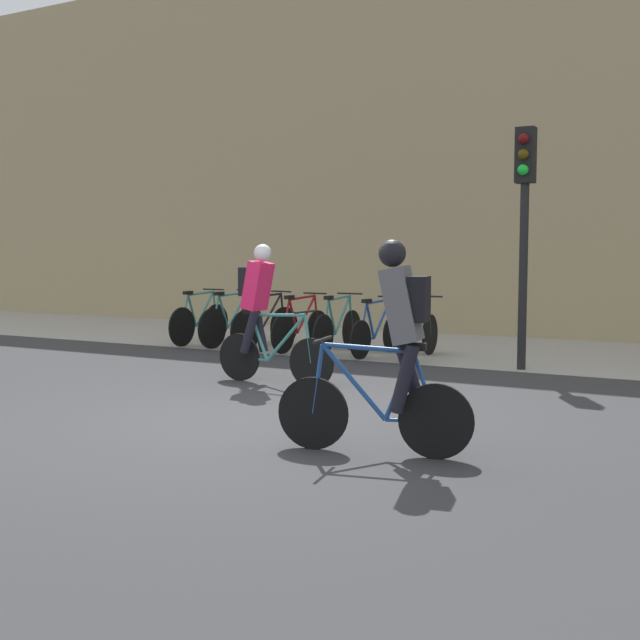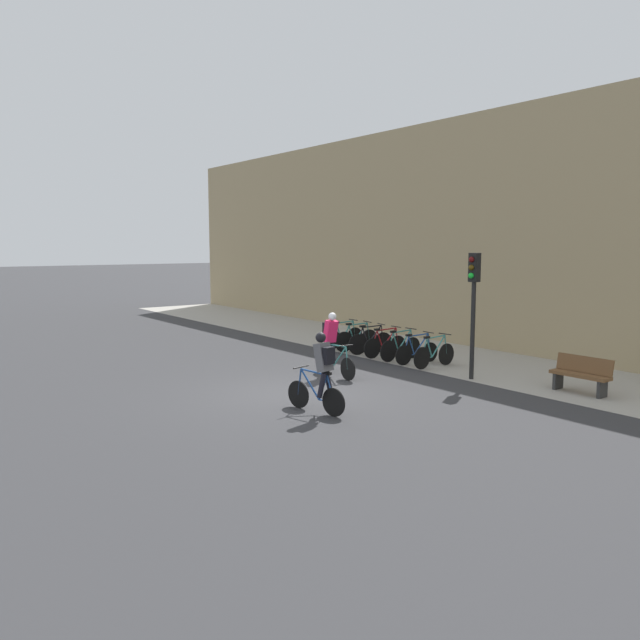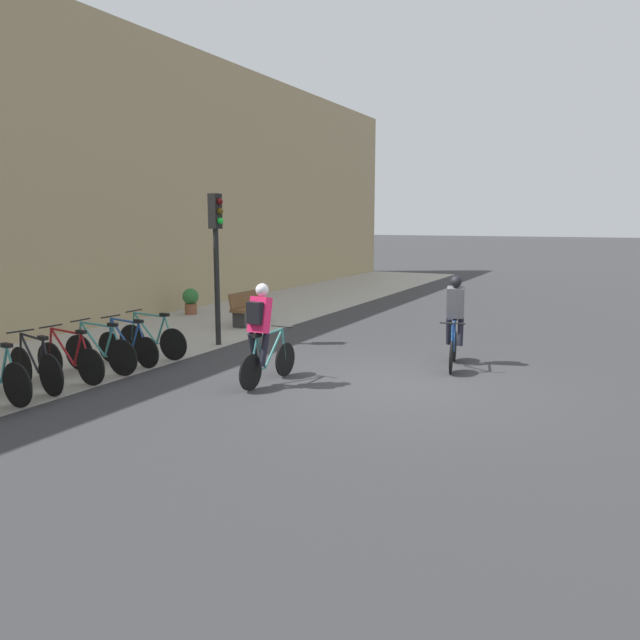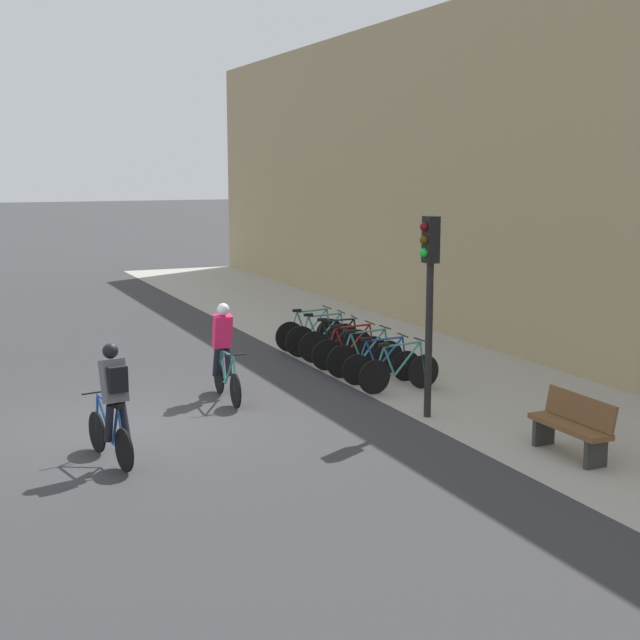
{
  "view_description": "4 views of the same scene",
  "coord_description": "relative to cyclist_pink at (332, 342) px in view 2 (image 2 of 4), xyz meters",
  "views": [
    {
      "loc": [
        4.36,
        -6.4,
        1.64
      ],
      "look_at": [
        -0.98,
        3.37,
        0.7
      ],
      "focal_mm": 45.0,
      "sensor_mm": 36.0,
      "label": 1
    },
    {
      "loc": [
        12.13,
        -8.29,
        3.57
      ],
      "look_at": [
        -1.18,
        1.69,
        1.55
      ],
      "focal_mm": 35.0,
      "sensor_mm": 36.0,
      "label": 2
    },
    {
      "loc": [
        -9.9,
        -3.4,
        2.79
      ],
      "look_at": [
        -0.25,
        1.34,
        1.06
      ],
      "focal_mm": 35.0,
      "sensor_mm": 36.0,
      "label": 3
    },
    {
      "loc": [
        13.97,
        -2.76,
        4.12
      ],
      "look_at": [
        -0.35,
        3.6,
        1.44
      ],
      "focal_mm": 50.0,
      "sensor_mm": 36.0,
      "label": 4
    }
  ],
  "objects": [
    {
      "name": "ground",
      "position": [
        1.08,
        -2.02,
        -0.95
      ],
      "size": [
        200.0,
        200.0,
        0.0
      ],
      "primitive_type": "plane",
      "color": "#333335"
    },
    {
      "name": "kerb_strip",
      "position": [
        1.08,
        4.73,
        -0.94
      ],
      "size": [
        44.0,
        4.5,
        0.01
      ],
      "primitive_type": "cube",
      "color": "#A39E93",
      "rests_on": "ground"
    },
    {
      "name": "building_facade",
      "position": [
        1.08,
        7.28,
        3.07
      ],
      "size": [
        44.0,
        0.6,
        8.04
      ],
      "primitive_type": "cube",
      "color": "tan",
      "rests_on": "ground"
    },
    {
      "name": "cyclist_pink",
      "position": [
        0.0,
        0.0,
        0.0
      ],
      "size": [
        1.7,
        0.46,
        1.75
      ],
      "color": "black",
      "rests_on": "ground"
    },
    {
      "name": "cyclist_grey",
      "position": [
        2.91,
        -2.54,
        0.0
      ],
      "size": [
        1.62,
        0.55,
        1.74
      ],
      "color": "black",
      "rests_on": "ground"
    },
    {
      "name": "parked_bike_0",
      "position": [
        -3.36,
        3.14,
        -0.54
      ],
      "size": [
        0.46,
        1.69,
        0.98
      ],
      "color": "black",
      "rests_on": "ground"
    },
    {
      "name": "parked_bike_1",
      "position": [
        -2.66,
        3.14,
        -0.54
      ],
      "size": [
        0.46,
        1.72,
        0.98
      ],
      "color": "black",
      "rests_on": "ground"
    },
    {
      "name": "parked_bike_2",
      "position": [
        -1.96,
        3.14,
        -0.54
      ],
      "size": [
        0.48,
        1.62,
        0.98
      ],
      "color": "black",
      "rests_on": "ground"
    },
    {
      "name": "parked_bike_3",
      "position": [
        -1.26,
        3.14,
        -0.55
      ],
      "size": [
        0.46,
        1.7,
        0.96
      ],
      "color": "black",
      "rests_on": "ground"
    },
    {
      "name": "parked_bike_4",
      "position": [
        -0.55,
        3.14,
        -0.54
      ],
      "size": [
        0.46,
        1.72,
        0.97
      ],
      "color": "black",
      "rests_on": "ground"
    },
    {
      "name": "parked_bike_5",
      "position": [
        0.15,
        3.14,
        -0.57
      ],
      "size": [
        0.46,
        1.64,
        0.94
      ],
      "color": "black",
      "rests_on": "ground"
    },
    {
      "name": "parked_bike_6",
      "position": [
        0.85,
        3.14,
        -0.55
      ],
      "size": [
        0.46,
        1.71,
        0.96
      ],
      "color": "black",
      "rests_on": "ground"
    },
    {
      "name": "traffic_light_pole",
      "position": [
        2.57,
        2.72,
        1.39
      ],
      "size": [
        0.26,
        0.3,
        3.36
      ],
      "color": "black",
      "rests_on": "ground"
    },
    {
      "name": "bench",
      "position": [
        5.19,
        3.58,
        -0.49
      ],
      "size": [
        1.43,
        0.44,
        0.89
      ],
      "color": "brown",
      "rests_on": "ground"
    }
  ]
}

